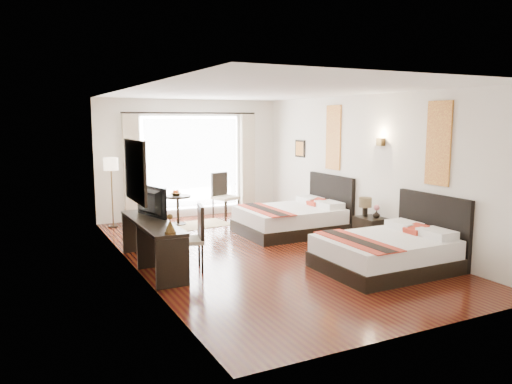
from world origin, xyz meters
name	(u,v)px	position (x,y,z in m)	size (l,w,h in m)	color
floor	(263,252)	(0.00, 0.00, -0.01)	(4.50, 7.50, 0.01)	#350B09
ceiling	(263,92)	(0.00, 0.00, 2.79)	(4.50, 7.50, 0.02)	white
wall_headboard	(366,168)	(2.25, 0.00, 1.40)	(0.01, 7.50, 2.80)	silver
wall_desk	(133,181)	(-2.25, 0.00, 1.40)	(0.01, 7.50, 2.80)	silver
wall_window	(191,159)	(0.00, 3.75, 1.40)	(4.50, 0.01, 2.80)	silver
wall_entry	(425,207)	(0.00, -3.75, 1.40)	(4.50, 0.01, 2.80)	silver
window_glass	(191,163)	(0.00, 3.73, 1.30)	(2.40, 0.02, 2.20)	white
sheer_curtain	(192,163)	(0.00, 3.67, 1.30)	(2.30, 0.02, 2.10)	white
drape_left	(132,167)	(-1.45, 3.63, 1.28)	(0.35, 0.14, 2.35)	#B9AA8F
drape_right	(248,162)	(1.45, 3.63, 1.28)	(0.35, 0.14, 2.35)	#B9AA8F
art_panel_near	(438,143)	(2.23, -1.79, 1.95)	(0.03, 0.50, 1.35)	maroon
art_panel_far	(333,138)	(2.23, 1.08, 1.95)	(0.03, 0.50, 1.35)	maroon
wall_sconce	(381,142)	(2.19, -0.46, 1.92)	(0.10, 0.14, 0.14)	#403017
mirror_frame	(135,171)	(-2.22, -0.03, 1.55)	(0.04, 1.25, 0.95)	black
mirror_glass	(137,171)	(-2.19, -0.03, 1.55)	(0.01, 1.12, 0.82)	white
bed_near	(389,251)	(1.30, -1.79, 0.29)	(2.01, 1.57, 1.13)	black
bed_far	(293,218)	(1.27, 1.08, 0.30)	(2.06, 1.61, 1.16)	black
nightstand	(371,231)	(2.03, -0.46, 0.26)	(0.44, 0.55, 0.53)	black
table_lamp	(365,204)	(2.00, -0.31, 0.76)	(0.24, 0.24, 0.38)	black
vase	(376,216)	(2.06, -0.56, 0.57)	(0.13, 0.13, 0.14)	black
console_desk	(152,244)	(-1.99, -0.03, 0.38)	(0.50, 2.20, 0.76)	black
television	(147,202)	(-1.97, 0.32, 1.01)	(0.87, 0.11, 0.50)	black
bronze_figurine	(170,225)	(-1.99, -1.03, 0.88)	(0.16, 0.16, 0.25)	#403017
desk_chair	(189,251)	(-1.52, -0.43, 0.31)	(0.57, 0.57, 1.02)	beige
floor_lamp	(111,169)	(-1.96, 3.31, 1.28)	(0.31, 0.31, 1.52)	black
side_table	(178,210)	(-0.62, 2.91, 0.33)	(0.57, 0.57, 0.66)	black
fruit_bowl	(176,194)	(-0.65, 2.93, 0.69)	(0.24, 0.24, 0.06)	#48341A
window_chair	(225,205)	(0.60, 3.09, 0.33)	(0.64, 0.64, 1.09)	beige
jute_rug	(200,224)	(-0.18, 2.70, 0.01)	(1.27, 0.86, 0.01)	tan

